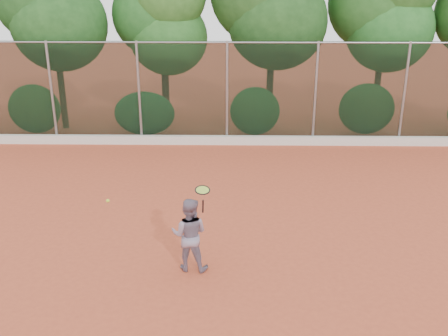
{
  "coord_description": "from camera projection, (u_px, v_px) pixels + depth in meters",
  "views": [
    {
      "loc": [
        0.18,
        -9.79,
        5.21
      ],
      "look_at": [
        0.0,
        1.0,
        1.25
      ],
      "focal_mm": 40.0,
      "sensor_mm": 36.0,
      "label": 1
    }
  ],
  "objects": [
    {
      "name": "foliage_backdrop",
      "position": [
        213.0,
        9.0,
        17.91
      ],
      "size": [
        23.7,
        3.63,
        7.55
      ],
      "color": "#3B2516",
      "rests_on": "ground"
    },
    {
      "name": "tennis_racket",
      "position": [
        203.0,
        192.0,
        9.01
      ],
      "size": [
        0.32,
        0.32,
        0.54
      ],
      "color": "black",
      "rests_on": "ground"
    },
    {
      "name": "ground",
      "position": [
        223.0,
        237.0,
        10.99
      ],
      "size": [
        80.0,
        80.0,
        0.0
      ],
      "primitive_type": "plane",
      "color": "#BB4A2C",
      "rests_on": "ground"
    },
    {
      "name": "tennis_ball_in_flight",
      "position": [
        108.0,
        201.0,
        9.73
      ],
      "size": [
        0.07,
        0.07,
        0.07
      ],
      "color": "#C0E233",
      "rests_on": "ground"
    },
    {
      "name": "tennis_player",
      "position": [
        189.0,
        234.0,
        9.52
      ],
      "size": [
        0.78,
        0.64,
        1.47
      ],
      "primitive_type": "imported",
      "rotation": [
        0.0,
        0.0,
        3.01
      ],
      "color": "gray",
      "rests_on": "ground"
    },
    {
      "name": "chainlink_fence",
      "position": [
        227.0,
        90.0,
        16.92
      ],
      "size": [
        24.09,
        0.09,
        3.5
      ],
      "color": "black",
      "rests_on": "ground"
    },
    {
      "name": "concrete_curb",
      "position": [
        227.0,
        140.0,
        17.34
      ],
      "size": [
        24.0,
        0.2,
        0.3
      ],
      "primitive_type": "cube",
      "color": "silver",
      "rests_on": "ground"
    }
  ]
}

